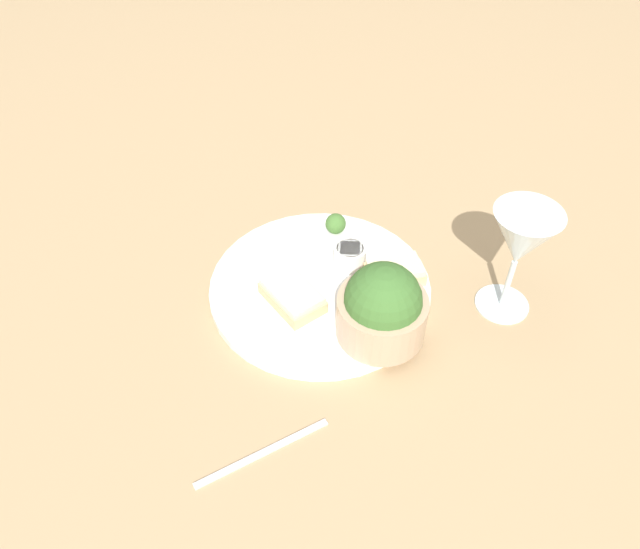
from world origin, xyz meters
name	(u,v)px	position (x,y,z in m)	size (l,w,h in m)	color
ground_plane	(320,291)	(0.00, 0.00, 0.00)	(4.00, 4.00, 0.00)	tan
dinner_plate	(320,288)	(0.00, 0.00, 0.01)	(0.31, 0.31, 0.01)	white
salad_bowl	(382,308)	(-0.11, 0.04, 0.06)	(0.12, 0.12, 0.11)	tan
sauce_ramekin	(350,255)	(-0.02, -0.06, 0.03)	(0.05, 0.05, 0.03)	white
cheese_toast_near	(292,296)	(0.02, 0.05, 0.03)	(0.10, 0.09, 0.03)	#D1B27F
cheese_toast_far	(395,272)	(-0.09, -0.06, 0.03)	(0.09, 0.09, 0.03)	#D1B27F
wine_glass	(521,242)	(-0.24, -0.09, 0.12)	(0.09, 0.09, 0.17)	silver
garnish	(336,224)	(0.03, -0.11, 0.03)	(0.03, 0.03, 0.03)	#477533
fork	(263,452)	(-0.05, 0.26, 0.00)	(0.10, 0.14, 0.01)	silver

